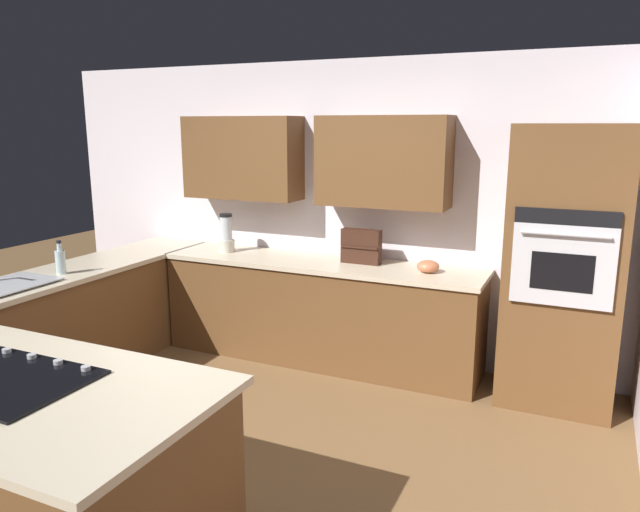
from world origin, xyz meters
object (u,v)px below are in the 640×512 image
(sink_unit, at_px, (2,285))
(dish_soap_bottle, at_px, (60,261))
(cooktop, at_px, (5,379))
(spice_rack, at_px, (361,246))
(wall_oven, at_px, (564,269))
(mixing_bowl, at_px, (428,266))
(blender, at_px, (226,235))

(sink_unit, height_order, dish_soap_bottle, dish_soap_bottle)
(sink_unit, height_order, cooktop, sink_unit)
(cooktop, height_order, dish_soap_bottle, dish_soap_bottle)
(sink_unit, bearing_deg, spice_rack, -138.89)
(wall_oven, xyz_separation_m, dish_soap_bottle, (3.62, 1.25, -0.03))
(wall_oven, distance_m, dish_soap_bottle, 3.83)
(mixing_bowl, bearing_deg, wall_oven, 179.57)
(sink_unit, xyz_separation_m, blender, (-0.78, -1.74, 0.13))
(sink_unit, height_order, mixing_bowl, sink_unit)
(wall_oven, distance_m, cooktop, 3.62)
(mixing_bowl, height_order, dish_soap_bottle, dish_soap_bottle)
(dish_soap_bottle, bearing_deg, wall_oven, -160.95)
(sink_unit, bearing_deg, cooktop, 142.42)
(wall_oven, relative_size, blender, 5.81)
(sink_unit, distance_m, blender, 1.91)
(blender, height_order, mixing_bowl, blender)
(cooktop, xyz_separation_m, spice_rack, (-0.64, -2.92, 0.14))
(cooktop, height_order, blender, blender)
(cooktop, xyz_separation_m, blender, (0.66, -2.84, 0.15))
(dish_soap_bottle, bearing_deg, sink_unit, 83.05)
(wall_oven, distance_m, blender, 2.90)
(sink_unit, bearing_deg, blender, -114.13)
(mixing_bowl, bearing_deg, sink_unit, 32.97)
(wall_oven, bearing_deg, blender, -0.15)
(dish_soap_bottle, bearing_deg, spice_rack, -146.56)
(sink_unit, relative_size, cooktop, 0.92)
(blender, bearing_deg, wall_oven, 179.85)
(cooktop, relative_size, mixing_bowl, 4.27)
(dish_soap_bottle, bearing_deg, mixing_bowl, -154.36)
(spice_rack, distance_m, dish_soap_bottle, 2.42)
(wall_oven, height_order, sink_unit, wall_oven)
(wall_oven, distance_m, mixing_bowl, 1.00)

